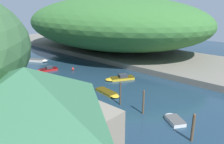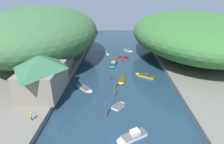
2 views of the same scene
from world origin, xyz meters
name	(u,v)px [view 1 (image 1 of 2)]	position (x,y,z in m)	size (l,w,h in m)	color
water_surface	(75,83)	(0.00, 30.00, 0.00)	(130.00, 130.00, 0.00)	#1E384C
right_bank	(149,57)	(24.27, 30.00, 0.58)	(22.00, 120.00, 1.16)	slate
hillside_right	(112,22)	(25.37, 43.91, 8.55)	(40.95, 57.33, 14.78)	#387033
waterfront_building	(31,123)	(-16.52, 13.58, 5.62)	(8.41, 11.80, 8.63)	gray
boat_far_upstream	(174,119)	(-0.16, 10.50, 0.25)	(3.06, 3.45, 0.51)	white
boat_moored_right	(53,80)	(-2.12, 33.74, 0.28)	(2.60, 6.53, 0.87)	teal
boat_white_cruiser	(47,69)	(0.82, 40.61, 0.29)	(4.82, 2.85, 0.91)	red
boat_small_dinghy	(9,71)	(-5.04, 45.42, 0.24)	(2.90, 6.14, 0.50)	silver
boat_cabin_cruiser	(86,126)	(-8.34, 17.31, 0.22)	(4.89, 4.90, 0.45)	silver
boat_red_skiff	(120,78)	(7.00, 25.31, 0.32)	(5.66, 4.33, 1.04)	gold
boat_far_right_bank	(39,60)	(3.75, 48.82, 0.31)	(3.76, 4.88, 0.63)	silver
boat_open_rowboat	(109,93)	(0.57, 22.12, 0.20)	(2.25, 5.06, 0.40)	gold
mooring_post_nearest	(193,127)	(-2.60, 7.19, 1.60)	(0.31, 0.31, 3.18)	brown
mooring_post_middle	(143,102)	(-1.12, 14.35, 1.67)	(0.25, 0.25, 3.33)	brown
mooring_post_fourth	(120,93)	(-1.08, 18.29, 1.75)	(0.24, 0.24, 3.48)	#4C3D2D
mooring_post_farthest	(92,91)	(-2.60, 22.53, 1.29)	(0.28, 0.28, 2.57)	brown
channel_buoy_near	(73,69)	(4.83, 36.66, 0.30)	(0.51, 0.51, 0.77)	red
channel_buoy_far	(35,74)	(-2.64, 39.21, 0.31)	(0.53, 0.53, 0.79)	red
person_by_boathouse	(25,138)	(-15.48, 17.41, 2.13)	(0.31, 0.42, 1.69)	#282D3D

